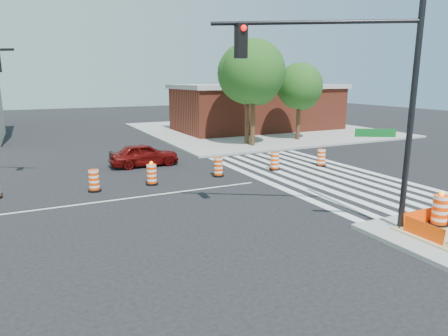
% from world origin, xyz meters
% --- Properties ---
extents(ground, '(120.00, 120.00, 0.00)m').
position_xyz_m(ground, '(0.00, 0.00, 0.00)').
color(ground, black).
rests_on(ground, ground).
extents(sidewalk_ne, '(22.00, 22.00, 0.15)m').
position_xyz_m(sidewalk_ne, '(18.00, 18.00, 0.07)').
color(sidewalk_ne, gray).
rests_on(sidewalk_ne, ground).
extents(crosswalk_east, '(6.75, 13.50, 0.01)m').
position_xyz_m(crosswalk_east, '(10.95, 0.00, 0.01)').
color(crosswalk_east, silver).
rests_on(crosswalk_east, ground).
extents(lane_centerline, '(14.00, 0.12, 0.01)m').
position_xyz_m(lane_centerline, '(0.00, 0.00, 0.01)').
color(lane_centerline, silver).
rests_on(lane_centerline, ground).
extents(excavation_pit, '(2.20, 2.20, 0.90)m').
position_xyz_m(excavation_pit, '(9.00, -9.00, 0.22)').
color(excavation_pit, tan).
rests_on(excavation_pit, ground).
extents(brick_storefront, '(16.50, 8.50, 4.60)m').
position_xyz_m(brick_storefront, '(18.00, 18.00, 2.32)').
color(brick_storefront, maroon).
rests_on(brick_storefront, ground).
extents(red_coupe, '(4.08, 1.65, 1.39)m').
position_xyz_m(red_coupe, '(3.18, 6.28, 0.69)').
color(red_coupe, '#540807').
rests_on(red_coupe, ground).
extents(signal_pole_se, '(5.66, 3.54, 8.65)m').
position_xyz_m(signal_pole_se, '(6.74, -7.03, 5.29)').
color(signal_pole_se, black).
rests_on(signal_pole_se, ground).
extents(pit_drum, '(0.64, 0.64, 1.26)m').
position_xyz_m(pit_drum, '(9.59, -8.45, 0.67)').
color(pit_drum, black).
rests_on(pit_drum, ground).
extents(tree_north_c, '(4.72, 4.72, 8.02)m').
position_xyz_m(tree_north_c, '(12.46, 9.36, 5.38)').
color(tree_north_c, '#382314').
rests_on(tree_north_c, ground).
extents(tree_north_d, '(4.61, 4.61, 7.83)m').
position_xyz_m(tree_north_d, '(12.49, 10.29, 5.26)').
color(tree_north_d, '#382314').
rests_on(tree_north_d, ground).
extents(tree_north_e, '(3.83, 3.79, 6.44)m').
position_xyz_m(tree_north_e, '(17.50, 10.49, 4.32)').
color(tree_north_e, '#382314').
rests_on(tree_north_e, ground).
extents(median_drum_3, '(0.60, 0.60, 1.02)m').
position_xyz_m(median_drum_3, '(-0.36, 1.81, 0.48)').
color(median_drum_3, black).
rests_on(median_drum_3, ground).
extents(median_drum_4, '(0.60, 0.60, 1.18)m').
position_xyz_m(median_drum_4, '(2.38, 1.82, 0.49)').
color(median_drum_4, black).
rests_on(median_drum_4, ground).
extents(median_drum_5, '(0.60, 0.60, 1.02)m').
position_xyz_m(median_drum_5, '(6.07, 1.96, 0.48)').
color(median_drum_5, black).
rests_on(median_drum_5, ground).
extents(median_drum_6, '(0.60, 0.60, 1.02)m').
position_xyz_m(median_drum_6, '(9.62, 1.92, 0.48)').
color(median_drum_6, black).
rests_on(median_drum_6, ground).
extents(median_drum_7, '(0.60, 0.60, 1.02)m').
position_xyz_m(median_drum_7, '(12.71, 1.60, 0.48)').
color(median_drum_7, black).
rests_on(median_drum_7, ground).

